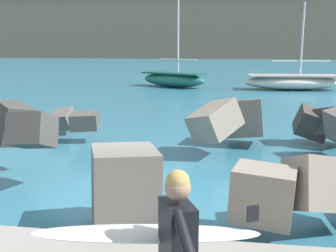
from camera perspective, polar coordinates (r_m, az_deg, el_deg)
ground_plane at (r=7.96m, az=-5.90°, el=-10.49°), size 400.00×400.00×0.00m
breakwater_jetty at (r=9.82m, az=6.29°, el=-0.29°), size 26.88×7.81×2.31m
surfer_with_board at (r=3.55m, az=0.23°, el=-17.16°), size 2.05×1.47×1.78m
boat_near_centre at (r=27.70m, az=17.11°, el=5.99°), size 6.30×2.35×5.53m
boat_near_right at (r=28.24m, az=0.79°, el=6.67°), size 5.08×3.55×6.46m
headland_bluff at (r=100.56m, az=1.71°, el=15.15°), size 86.20×39.88×18.47m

